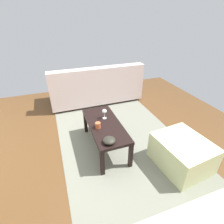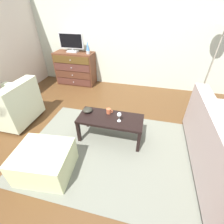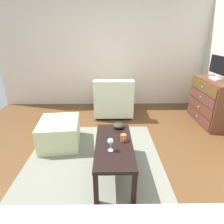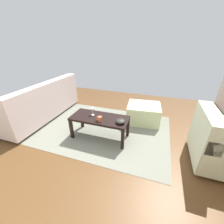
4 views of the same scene
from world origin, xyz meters
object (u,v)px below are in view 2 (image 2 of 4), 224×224
Objects in this scene: dresser at (76,69)px; ottoman at (45,162)px; coffee_table at (110,121)px; armchair at (13,106)px; lava_lamp at (88,48)px; mug at (109,111)px; wine_glass at (119,115)px; bowl_decorative at (88,110)px; tv at (71,42)px.

ottoman is at bearing -74.25° from dresser.
coffee_table is 1.27× the size of armchair.
lava_lamp reaches higher than coffee_table.
mug is 0.14× the size of armchair.
armchair is at bearing 177.85° from wine_glass.
ottoman is at bearing -106.83° from bowl_decorative.
tv reaches higher than bowl_decorative.
tv is 2.61m from coffee_table.
lava_lamp is 2.17m from armchair.
ottoman is (0.83, -2.84, -0.91)m from tv.
armchair reaches higher than ottoman.
tv is 5.64× the size of mug.
armchair reaches higher than bowl_decorative.
bowl_decorative is (-0.56, 0.12, -0.08)m from wine_glass.
lava_lamp is at bearing -8.37° from tv.
tv is 0.47m from lava_lamp.
tv is at bearing 78.98° from armchair.
armchair is (-0.41, -1.93, -0.09)m from dresser.
bowl_decorative is 1.49m from armchair.
armchair is (-0.38, -1.95, -0.77)m from tv.
armchair is (-0.84, -1.89, -0.67)m from lava_lamp.
ottoman is at bearing -123.21° from mug.
tv is 3.10m from ottoman.
dresser is 2.59m from wine_glass.
coffee_table is 9.18× the size of mug.
lava_lamp is 0.47× the size of ottoman.
lava_lamp reaches higher than armchair.
tv is 0.61× the size of coffee_table.
lava_lamp is 2.07× the size of bowl_decorative.
dresser is at bearing 129.27° from wine_glass.
mug reaches higher than ottoman.
bowl_decorative reaches higher than coffee_table.
coffee_table is 1.49× the size of ottoman.
ottoman is at bearing -136.20° from wine_glass.
coffee_table is 0.43m from bowl_decorative.
armchair is at bearing -113.98° from lava_lamp.
ottoman is (-0.85, -0.81, -0.34)m from wine_glass.
mug is at bearing 141.87° from wine_glass.
tv is 0.92× the size of ottoman.
dresser is 0.68m from tv.
tv reaches higher than mug.
coffee_table is 6.58× the size of bowl_decorative.
dresser is 1.64× the size of tv.
coffee_table is (1.52, -1.99, -0.74)m from tv.
armchair reaches higher than wine_glass.
tv reaches higher than armchair.
coffee_table is at bearing 50.84° from ottoman.
bowl_decorative is (1.08, -1.89, 0.03)m from dresser.
dresser is at bearing 174.17° from lava_lamp.
wine_glass is at bearing -38.13° from mug.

